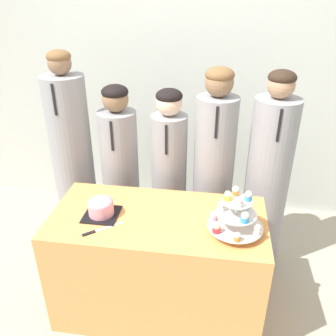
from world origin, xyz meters
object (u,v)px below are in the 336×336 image
object	(u,v)px
cupcake_stand	(236,215)
student_1	(121,177)
student_2	(169,181)
student_4	(267,182)
student_0	(73,163)
student_3	(213,176)
round_cake	(101,207)
cake_knife	(96,231)

from	to	relation	value
cupcake_stand	student_1	bearing A→B (deg)	141.80
cupcake_stand	student_1	world-z (taller)	student_1
cupcake_stand	student_2	bearing A→B (deg)	125.18
student_4	student_1	bearing A→B (deg)	-180.00
student_0	student_1	world-z (taller)	student_0
student_3	student_4	xyz separation A→B (m)	(0.40, 0.00, -0.01)
round_cake	cupcake_stand	bearing A→B (deg)	-3.49
student_2	student_3	bearing A→B (deg)	0.00
cupcake_stand	student_0	bearing A→B (deg)	151.35
round_cake	student_4	distance (m)	1.24
cake_knife	cupcake_stand	bearing A→B (deg)	-31.41
cake_knife	student_2	size ratio (longest dim) A/B	0.15
cake_knife	student_0	xyz separation A→B (m)	(-0.46, 0.79, 0.01)
cake_knife	student_0	size ratio (longest dim) A/B	0.13
cake_knife	student_1	xyz separation A→B (m)	(-0.08, 0.79, -0.09)
student_2	student_0	bearing A→B (deg)	180.00
student_1	student_3	size ratio (longest dim) A/B	0.91
student_0	student_4	world-z (taller)	student_0
cupcake_stand	student_1	size ratio (longest dim) A/B	0.22
cupcake_stand	student_3	size ratio (longest dim) A/B	0.20
round_cake	cake_knife	xyz separation A→B (m)	(0.02, -0.16, -0.06)
student_1	student_4	world-z (taller)	student_4
student_4	round_cake	bearing A→B (deg)	-149.32
student_1	student_3	world-z (taller)	student_3
round_cake	student_1	world-z (taller)	student_1
student_4	cupcake_stand	bearing A→B (deg)	-110.47
student_1	student_4	xyz separation A→B (m)	(1.12, 0.00, 0.06)
cake_knife	student_0	world-z (taller)	student_0
cupcake_stand	round_cake	bearing A→B (deg)	176.51
round_cake	cupcake_stand	distance (m)	0.82
round_cake	cupcake_stand	xyz separation A→B (m)	(0.81, -0.05, 0.06)
round_cake	student_3	distance (m)	0.92
round_cake	cupcake_stand	world-z (taller)	cupcake_stand
student_0	student_3	xyz separation A→B (m)	(1.11, -0.00, -0.03)
round_cake	student_0	xyz separation A→B (m)	(-0.44, 0.63, -0.05)
student_0	student_4	xyz separation A→B (m)	(1.50, -0.00, -0.04)
student_0	cupcake_stand	bearing A→B (deg)	-28.65
cake_knife	student_4	xyz separation A→B (m)	(1.05, 0.79, -0.03)
student_1	student_2	size ratio (longest dim) A/B	1.01
student_0	student_2	bearing A→B (deg)	-0.00
round_cake	cake_knife	size ratio (longest dim) A/B	1.00
student_0	student_1	distance (m)	0.39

